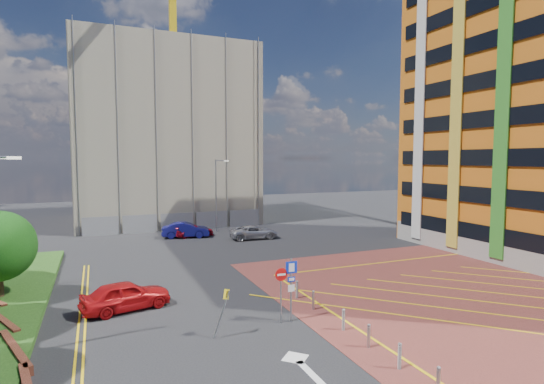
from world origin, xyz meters
TOP-DOWN VIEW (x-y plane):
  - ground at (0.00, 0.00)m, footprint 140.00×140.00m
  - forecourt at (14.00, 0.00)m, footprint 26.00×26.00m
  - retaining_wall at (-11.80, 2.00)m, footprint 6.06×20.33m
  - lamp_back at (4.08, 28.00)m, footprint 1.53×0.16m
  - sign_cluster at (0.30, 0.98)m, footprint 1.17×0.12m
  - warning_sign at (-3.15, 0.44)m, footprint 0.84×0.43m
  - bollard_row at (2.30, -1.67)m, footprint 0.14×11.14m
  - construction_building at (0.00, 40.00)m, footprint 21.20×19.20m
  - tower_crane at (2.00, 39.44)m, footprint 1.60×35.00m
  - construction_fence at (1.00, 30.00)m, footprint 21.60×0.06m
  - car_red_left at (-7.00, 5.87)m, footprint 4.94×2.89m
  - car_blue_back at (0.10, 25.54)m, footprint 5.01×2.66m
  - car_red_back at (0.94, 25.77)m, footprint 4.44×2.31m
  - car_silver_back at (6.34, 22.20)m, footprint 5.04×2.62m

SIDE VIEW (x-z plane):
  - ground at x=0.00m, z-range 0.00..0.00m
  - forecourt at x=14.00m, z-range 0.00..0.02m
  - retaining_wall at x=-11.80m, z-range 0.00..0.40m
  - bollard_row at x=2.30m, z-range 0.02..0.92m
  - car_red_back at x=0.94m, z-range 0.00..1.23m
  - car_silver_back at x=6.34m, z-range 0.00..1.35m
  - car_blue_back at x=0.10m, z-range 0.00..1.57m
  - car_red_left at x=-7.00m, z-range 0.00..1.58m
  - construction_fence at x=1.00m, z-range 0.00..2.00m
  - warning_sign at x=-3.15m, z-range 0.31..2.55m
  - sign_cluster at x=0.30m, z-range 0.35..3.55m
  - lamp_back at x=4.08m, z-range 0.36..8.36m
  - construction_building at x=0.00m, z-range 0.00..22.00m
  - tower_crane at x=2.00m, z-range 8.15..43.55m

